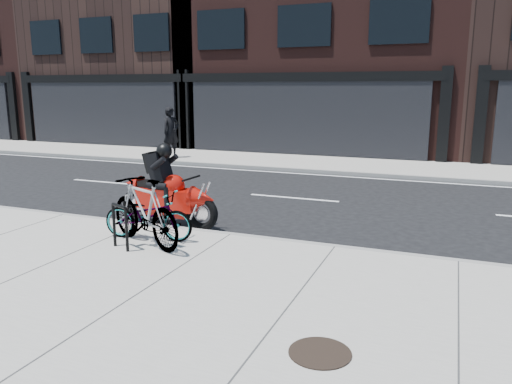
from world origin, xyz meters
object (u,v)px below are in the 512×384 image
at_px(bicycle_front, 148,216).
at_px(bicycle_rear, 144,211).
at_px(manhole_cover, 320,353).
at_px(motorcycle, 172,193).
at_px(bike_rack, 120,223).
at_px(pedestrian, 171,133).

xyz_separation_m(bicycle_front, bicycle_rear, (0.12, -0.28, 0.16)).
relative_size(bicycle_rear, manhole_cover, 3.03).
xyz_separation_m(bicycle_rear, motorcycle, (-0.41, 1.60, -0.02)).
bearing_deg(bike_rack, manhole_cover, -27.50).
height_order(bicycle_rear, motorcycle, motorcycle).
bearing_deg(bicycle_front, pedestrian, 21.23).
bearing_deg(manhole_cover, motorcycle, 135.94).
distance_m(motorcycle, pedestrian, 9.59).
height_order(motorcycle, pedestrian, pedestrian).
bearing_deg(pedestrian, bicycle_front, -125.97).
bearing_deg(bicycle_rear, pedestrian, -127.28).
relative_size(bicycle_front, manhole_cover, 2.56).
bearing_deg(bicycle_front, manhole_cover, -132.73).
xyz_separation_m(bike_rack, pedestrian, (-5.11, 10.15, 0.53)).
relative_size(motorcycle, pedestrian, 1.19).
relative_size(motorcycle, manhole_cover, 3.54).
distance_m(bike_rack, manhole_cover, 4.58).
bearing_deg(manhole_cover, bicycle_front, 144.92).
distance_m(bicycle_front, pedestrian, 10.88).
bearing_deg(pedestrian, motorcycle, -123.68).
distance_m(pedestrian, manhole_cover, 15.33).
xyz_separation_m(bicycle_front, manhole_cover, (3.90, -2.74, -0.44)).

